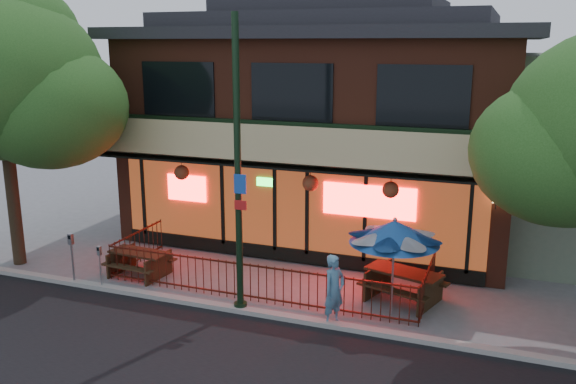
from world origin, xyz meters
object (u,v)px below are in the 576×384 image
street_light (238,184)px  street_tree_left (2,68)px  picnic_table_left (139,260)px  patio_umbrella (395,232)px  pedestrian (334,290)px  parking_meter_far (72,250)px  parking_meter_near (100,260)px  picnic_table_right (404,281)px

street_light → street_tree_left: size_ratio=0.87×
street_light → picnic_table_left: street_light is taller
picnic_table_left → patio_umbrella: bearing=0.0°
street_light → street_tree_left: (-7.46, 0.79, 2.52)m
picnic_table_left → pedestrian: size_ratio=1.04×
picnic_table_left → patio_umbrella: patio_umbrella is taller
street_light → parking_meter_far: (-4.89, -0.08, -2.18)m
picnic_table_left → parking_meter_near: (-0.40, -1.18, 0.34)m
picnic_table_left → parking_meter_far: size_ratio=1.22×
street_light → parking_meter_far: size_ratio=4.90×
picnic_table_left → pedestrian: 6.04m
street_light → parking_meter_near: size_ratio=5.88×
street_tree_left → patio_umbrella: bearing=1.6°
pedestrian → parking_meter_far: 7.23m
patio_umbrella → parking_meter_far: (-8.36, -1.18, -1.09)m
picnic_table_right → parking_meter_near: size_ratio=1.87×
picnic_table_left → pedestrian: bearing=-10.0°
parking_meter_near → picnic_table_left: bearing=71.3°
street_light → parking_meter_far: bearing=-179.1°
picnic_table_right → patio_umbrella: size_ratio=0.92×
parking_meter_far → patio_umbrella: bearing=8.0°
street_light → picnic_table_right: 4.86m
street_light → patio_umbrella: street_light is taller
patio_umbrella → parking_meter_far: bearing=-172.0°
picnic_table_left → patio_umbrella: size_ratio=0.73×
patio_umbrella → pedestrian: 1.96m
picnic_table_left → picnic_table_right: (7.20, 0.85, 0.06)m
patio_umbrella → parking_meter_near: bearing=-171.0°
pedestrian → street_tree_left: bearing=110.5°
street_tree_left → pedestrian: 10.95m
street_tree_left → picnic_table_right: (11.06, 1.17, -5.14)m
street_light → street_tree_left: street_tree_left is taller
picnic_table_right → pedestrian: size_ratio=1.31×
street_light → patio_umbrella: size_ratio=2.91×
pedestrian → parking_meter_far: (-7.23, -0.13, 0.12)m
picnic_table_left → picnic_table_right: size_ratio=0.79×
street_tree_left → pedestrian: (9.80, -0.74, -4.83)m
picnic_table_right → parking_meter_far: 8.74m
street_light → picnic_table_right: (3.60, 1.96, -2.62)m
street_tree_left → patio_umbrella: (10.93, 0.31, -3.61)m
patio_umbrella → pedestrian: bearing=-137.1°
picnic_table_left → patio_umbrella: 7.25m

